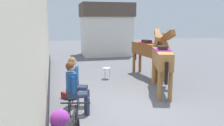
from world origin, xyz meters
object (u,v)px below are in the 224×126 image
(saddled_horse_near, at_px, (161,57))
(satchel_bag, at_px, (65,95))
(spare_stool_white, at_px, (107,69))
(saddled_horse_far, at_px, (149,50))
(seated_visitor_far, at_px, (76,79))
(seated_visitor_near, at_px, (74,86))
(flower_planter_near, at_px, (60,124))

(saddled_horse_near, bearing_deg, satchel_bag, -178.15)
(spare_stool_white, distance_m, satchel_bag, 2.85)
(saddled_horse_far, relative_size, spare_stool_white, 6.50)
(seated_visitor_far, distance_m, saddled_horse_near, 3.07)
(spare_stool_white, bearing_deg, seated_visitor_far, -117.89)
(seated_visitor_near, bearing_deg, satchel_bag, 96.62)
(saddled_horse_far, height_order, flower_planter_near, saddled_horse_far)
(flower_planter_near, distance_m, spare_stool_white, 5.22)
(saddled_horse_near, relative_size, saddled_horse_far, 0.97)
(saddled_horse_near, height_order, flower_planter_near, saddled_horse_near)
(seated_visitor_far, relative_size, spare_stool_white, 3.02)
(seated_visitor_far, distance_m, flower_planter_near, 2.03)
(seated_visitor_near, relative_size, seated_visitor_far, 1.00)
(saddled_horse_near, bearing_deg, seated_visitor_far, -164.82)
(flower_planter_near, bearing_deg, saddled_horse_far, 50.61)
(saddled_horse_far, xyz_separation_m, flower_planter_near, (-3.82, -4.65, -0.82))
(flower_planter_near, bearing_deg, seated_visitor_far, 75.35)
(satchel_bag, bearing_deg, seated_visitor_far, 167.41)
(seated_visitor_near, bearing_deg, saddled_horse_near, 26.35)
(seated_visitor_near, relative_size, spare_stool_white, 3.02)
(saddled_horse_far, distance_m, flower_planter_near, 6.08)
(seated_visitor_near, height_order, spare_stool_white, seated_visitor_near)
(seated_visitor_far, height_order, flower_planter_near, seated_visitor_far)
(seated_visitor_far, relative_size, satchel_bag, 4.96)
(flower_planter_near, bearing_deg, satchel_bag, 84.95)
(saddled_horse_near, distance_m, flower_planter_near, 4.46)
(seated_visitor_far, bearing_deg, flower_planter_near, -104.65)
(saddled_horse_near, bearing_deg, saddled_horse_far, 78.92)
(seated_visitor_near, relative_size, saddled_horse_far, 0.46)
(saddled_horse_far, bearing_deg, satchel_bag, -150.41)
(spare_stool_white, bearing_deg, satchel_bag, -129.37)
(seated_visitor_near, distance_m, spare_stool_white, 3.97)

